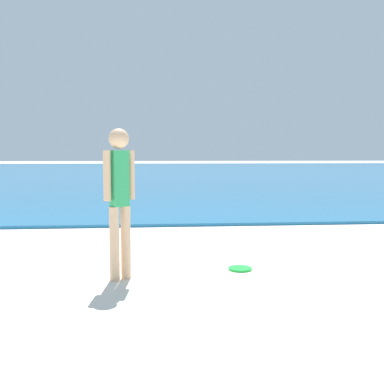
# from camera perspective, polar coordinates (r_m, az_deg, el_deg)

# --- Properties ---
(water) EXTENTS (160.00, 60.00, 0.06)m
(water) POSITION_cam_1_polar(r_m,az_deg,el_deg) (38.35, -3.46, 2.75)
(water) COLOR #1E6B9E
(water) RESTS_ON ground
(person_standing) EXTENTS (0.32, 0.25, 1.62)m
(person_standing) POSITION_cam_1_polar(r_m,az_deg,el_deg) (4.85, -9.15, -0.31)
(person_standing) COLOR #DDAD84
(person_standing) RESTS_ON ground
(frisbee) EXTENTS (0.27, 0.27, 0.03)m
(frisbee) POSITION_cam_1_polar(r_m,az_deg,el_deg) (5.37, 6.10, -9.61)
(frisbee) COLOR green
(frisbee) RESTS_ON ground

